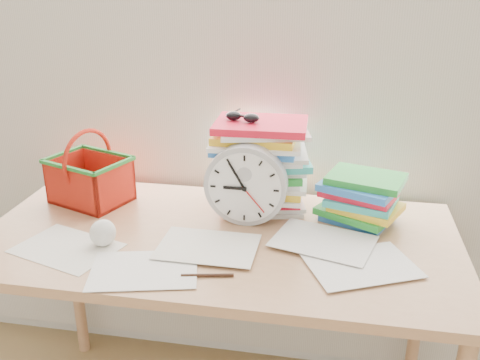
% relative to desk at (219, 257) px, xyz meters
% --- Properties ---
extents(curtain, '(2.40, 0.01, 2.50)m').
position_rel_desk_xyz_m(curtain, '(0.00, 0.38, 0.62)').
color(curtain, silver).
rests_on(curtain, room_shell).
extents(desk, '(1.40, 0.70, 0.75)m').
position_rel_desk_xyz_m(desk, '(0.00, 0.00, 0.00)').
color(desk, '#AF7B52').
rests_on(desk, ground).
extents(paper_stack, '(0.33, 0.29, 0.29)m').
position_rel_desk_xyz_m(paper_stack, '(0.09, 0.23, 0.22)').
color(paper_stack, white).
rests_on(paper_stack, desk).
extents(clock, '(0.25, 0.05, 0.25)m').
position_rel_desk_xyz_m(clock, '(0.06, 0.10, 0.20)').
color(clock, '#B1B2B6').
rests_on(clock, desk).
extents(sunglasses, '(0.15, 0.14, 0.03)m').
position_rel_desk_xyz_m(sunglasses, '(0.03, 0.21, 0.38)').
color(sunglasses, black).
rests_on(sunglasses, paper_stack).
extents(book_stack, '(0.31, 0.27, 0.15)m').
position_rel_desk_xyz_m(book_stack, '(0.41, 0.17, 0.15)').
color(book_stack, white).
rests_on(book_stack, desk).
extents(basket, '(0.30, 0.26, 0.24)m').
position_rel_desk_xyz_m(basket, '(-0.47, 0.17, 0.20)').
color(basket, red).
rests_on(basket, desk).
extents(crumpled_ball, '(0.08, 0.08, 0.08)m').
position_rel_desk_xyz_m(crumpled_ball, '(-0.31, -0.11, 0.11)').
color(crumpled_ball, white).
rests_on(crumpled_ball, desk).
extents(pen, '(0.13, 0.04, 0.01)m').
position_rel_desk_xyz_m(pen, '(0.02, -0.23, 0.08)').
color(pen, black).
rests_on(pen, desk).
extents(scattered_papers, '(1.26, 0.42, 0.02)m').
position_rel_desk_xyz_m(scattered_papers, '(0.00, 0.00, 0.08)').
color(scattered_papers, white).
rests_on(scattered_papers, desk).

